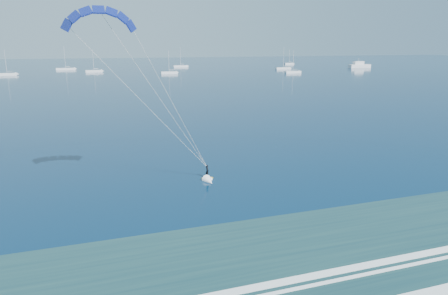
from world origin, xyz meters
TOP-DOWN VIEW (x-y plane):
  - kitesurfer_rig at (-3.43, 28.01)m, footprint 15.66×7.24m
  - motor_yacht at (155.27, 210.63)m, footprint 14.72×3.92m
  - sailboat_1 at (-48.16, 208.53)m, footprint 8.90×2.40m
  - sailboat_2 at (-7.78, 219.53)m, footprint 8.83×2.40m
  - sailboat_3 at (28.63, 194.95)m, footprint 8.47×2.40m
  - sailboat_4 at (47.24, 252.99)m, footprint 9.74×2.40m
  - sailboat_5 at (101.29, 210.94)m, footprint 9.63×2.40m
  - sailboat_6 at (91.18, 179.39)m, footprint 8.72×2.40m
  - sailboat_7 at (131.84, 262.56)m, footprint 7.35×2.40m
  - sailboat_8 at (-23.32, 245.42)m, footprint 10.73×2.40m

SIDE VIEW (x-z plane):
  - sailboat_6 at x=91.18m, z-range -5.23..6.59m
  - sailboat_2 at x=-7.78m, z-range -5.26..6.63m
  - sailboat_3 at x=28.63m, z-range -5.21..6.58m
  - sailboat_7 at x=131.84m, z-range -4.85..6.22m
  - sailboat_1 at x=-48.16m, z-range -5.41..6.78m
  - sailboat_8 at x=-23.32m, z-range -6.02..7.39m
  - sailboat_5 at x=101.29m, z-range -5.82..7.20m
  - sailboat_4 at x=47.24m, z-range -5.86..7.24m
  - motor_yacht at x=155.27m, z-range -1.46..4.66m
  - kitesurfer_rig at x=-3.43m, z-range 0.13..19.18m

